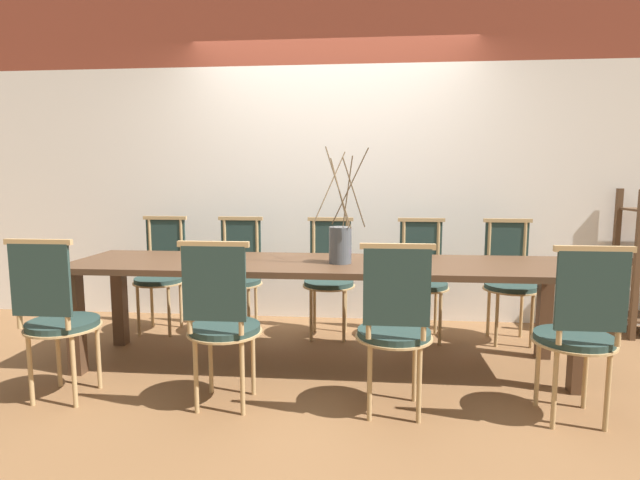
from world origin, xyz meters
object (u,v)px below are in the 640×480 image
object	(u,v)px
dining_table	(320,274)
chair_far_center	(329,273)
vase_centerpiece	(340,243)
chair_near_center	(395,324)
book_stack	(391,258)

from	to	relation	value
dining_table	chair_far_center	bearing A→B (deg)	88.99
vase_centerpiece	chair_far_center	bearing A→B (deg)	100.01
dining_table	vase_centerpiece	distance (m)	0.26
dining_table	vase_centerpiece	xyz separation A→B (m)	(0.14, -0.03, 0.22)
dining_table	chair_near_center	distance (m)	0.84
chair_near_center	book_stack	xyz separation A→B (m)	(0.01, 0.81, 0.23)
chair_far_center	chair_near_center	bearing A→B (deg)	108.34
dining_table	vase_centerpiece	size ratio (longest dim) A/B	4.42
book_stack	chair_near_center	bearing A→B (deg)	-90.88
chair_far_center	book_stack	bearing A→B (deg)	129.55
chair_near_center	book_stack	distance (m)	0.84
chair_near_center	vase_centerpiece	bearing A→B (deg)	116.66
dining_table	chair_far_center	world-z (taller)	chair_far_center
dining_table	chair_near_center	xyz separation A→B (m)	(0.47, -0.69, -0.13)
book_stack	dining_table	bearing A→B (deg)	-165.92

